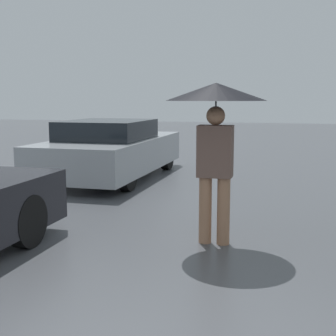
% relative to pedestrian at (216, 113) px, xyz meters
% --- Properties ---
extents(pedestrian, '(1.12, 1.12, 1.83)m').
position_rel_pedestrian_xyz_m(pedestrian, '(0.00, 0.00, 0.00)').
color(pedestrian, '#9E7051').
rests_on(pedestrian, ground_plane).
extents(parked_car_farthest, '(1.86, 4.32, 1.21)m').
position_rel_pedestrian_xyz_m(parked_car_farthest, '(-2.87, 3.94, -0.91)').
color(parked_car_farthest, '#9EA3A8').
rests_on(parked_car_farthest, ground_plane).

